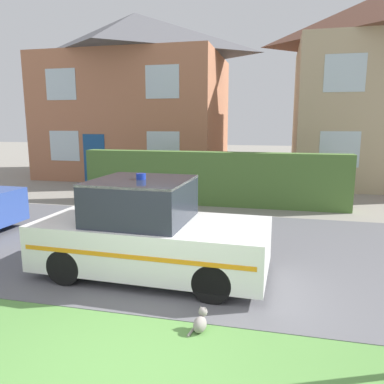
# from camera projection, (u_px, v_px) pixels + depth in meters

# --- Properties ---
(ground_plane) EXTENTS (80.00, 80.00, 0.00)m
(ground_plane) POSITION_uv_depth(u_px,v_px,m) (130.00, 365.00, 4.07)
(ground_plane) COLOR gray
(road_strip) EXTENTS (28.00, 5.92, 0.01)m
(road_strip) POSITION_uv_depth(u_px,v_px,m) (203.00, 248.00, 7.86)
(road_strip) COLOR #5B5B60
(road_strip) RESTS_ON ground
(lawn_verge) EXTENTS (28.00, 2.43, 0.01)m
(lawn_verge) POSITION_uv_depth(u_px,v_px,m) (122.00, 378.00, 3.86)
(lawn_verge) COLOR #568C42
(lawn_verge) RESTS_ON ground
(garden_hedge) EXTENTS (8.37, 0.51, 1.69)m
(garden_hedge) POSITION_uv_depth(u_px,v_px,m) (212.00, 179.00, 11.82)
(garden_hedge) COLOR #4C7233
(garden_hedge) RESTS_ON ground
(police_car) EXTENTS (3.96, 1.87, 1.75)m
(police_car) POSITION_uv_depth(u_px,v_px,m) (150.00, 233.00, 6.40)
(police_car) COLOR black
(police_car) RESTS_ON road_strip
(cat) EXTENTS (0.24, 0.32, 0.30)m
(cat) POSITION_uv_depth(u_px,v_px,m) (200.00, 322.00, 4.71)
(cat) COLOR gray
(cat) RESTS_ON ground
(house_left) EXTENTS (8.61, 6.24, 7.67)m
(house_left) POSITION_uv_depth(u_px,v_px,m) (137.00, 95.00, 18.27)
(house_left) COLOR #A86B4C
(house_left) RESTS_ON ground
(house_right) EXTENTS (7.04, 6.23, 7.78)m
(house_right) POSITION_uv_depth(u_px,v_px,m) (380.00, 89.00, 15.62)
(house_right) COLOR tan
(house_right) RESTS_ON ground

